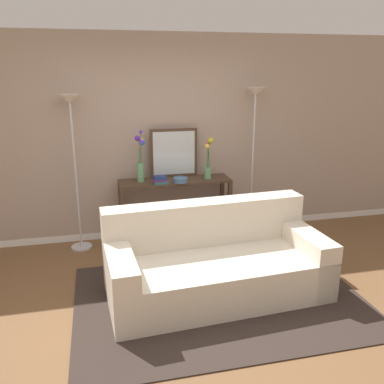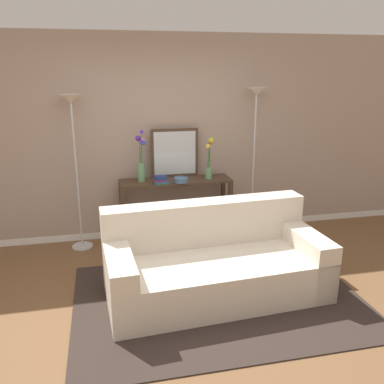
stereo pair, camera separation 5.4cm
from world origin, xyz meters
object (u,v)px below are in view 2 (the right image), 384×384
book_row_under_console (150,238)px  vase_tall_flowers (141,161)px  floor_lamp_left (73,130)px  console_table (176,199)px  fruit_bowl (181,180)px  vase_short_flowers (209,160)px  couch (214,264)px  floor_lamp_right (255,121)px  book_stack (161,180)px  wall_mirror (175,153)px

book_row_under_console → vase_tall_flowers: bearing=161.6°
book_row_under_console → floor_lamp_left: bearing=177.3°
console_table → floor_lamp_left: size_ratio=0.75×
fruit_bowl → vase_short_flowers: bearing=13.8°
couch → book_row_under_console: bearing=109.2°
console_table → floor_lamp_right: floor_lamp_right is taller
book_row_under_console → book_stack: bearing=-44.1°
console_table → wall_mirror: size_ratio=2.27×
vase_short_flowers → couch: bearing=-102.3°
vase_tall_flowers → book_stack: (0.21, -0.16, -0.22)m
vase_short_flowers → book_row_under_console: 1.29m
console_table → book_stack: book_stack is taller
console_table → book_row_under_console: (-0.34, -0.00, -0.52)m
floor_lamp_left → wall_mirror: bearing=5.7°
floor_lamp_right → vase_tall_flowers: 1.56m
book_stack → book_row_under_console: size_ratio=0.38×
console_table → fruit_bowl: 0.31m
wall_mirror → book_stack: size_ratio=3.30×
vase_tall_flowers → fruit_bowl: size_ratio=3.47×
vase_short_flowers → vase_tall_flowers: bearing=176.1°
floor_lamp_right → fruit_bowl: bearing=-170.7°
floor_lamp_left → fruit_bowl: floor_lamp_left is taller
couch → floor_lamp_right: size_ratio=1.12×
vase_tall_flowers → fruit_bowl: bearing=-17.9°
console_table → book_row_under_console: size_ratio=2.83×
floor_lamp_left → vase_tall_flowers: size_ratio=2.98×
floor_lamp_right → book_row_under_console: size_ratio=3.91×
couch → floor_lamp_right: bearing=57.0°
wall_mirror → fruit_bowl: 0.41m
vase_tall_flowers → book_stack: vase_tall_flowers is taller
wall_mirror → vase_short_flowers: size_ratio=1.17×
console_table → floor_lamp_right: bearing=2.2°
book_row_under_console → fruit_bowl: bearing=-17.8°
floor_lamp_right → fruit_bowl: (-1.02, -0.17, -0.68)m
couch → console_table: (-0.14, 1.39, 0.28)m
wall_mirror → vase_short_flowers: wall_mirror is taller
book_row_under_console → vase_short_flowers: bearing=-2.3°
vase_tall_flowers → book_stack: bearing=-36.2°
vase_short_flowers → book_stack: vase_short_flowers is taller
couch → vase_tall_flowers: size_ratio=3.43×
vase_tall_flowers → book_stack: 0.34m
book_stack → vase_tall_flowers: bearing=143.8°
console_table → wall_mirror: 0.59m
wall_mirror → fruit_bowl: wall_mirror is taller
fruit_bowl → book_stack: size_ratio=0.97×
floor_lamp_left → vase_short_flowers: size_ratio=3.57×
couch → fruit_bowl: (-0.09, 1.26, 0.56)m
console_table → vase_short_flowers: 0.66m
floor_lamp_right → vase_short_flowers: (-0.63, -0.07, -0.47)m
floor_lamp_right → vase_tall_flowers: floor_lamp_right is taller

